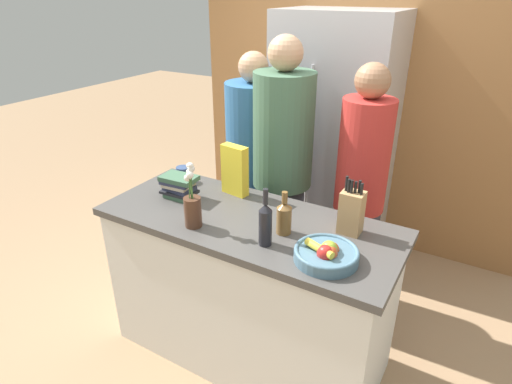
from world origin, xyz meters
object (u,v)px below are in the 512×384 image
at_px(coffee_mug, 183,174).
at_px(person_at_sink, 254,161).
at_px(bottle_oil, 284,217).
at_px(flower_vase, 192,206).
at_px(person_in_red_tee, 360,186).
at_px(cereal_box, 235,170).
at_px(fruit_bowl, 326,254).
at_px(bottle_vinegar, 265,223).
at_px(person_in_blue, 282,164).
at_px(book_stack, 179,186).
at_px(refrigerator, 333,141).
at_px(knife_block, 351,212).

xyz_separation_m(coffee_mug, person_at_sink, (0.21, 0.49, -0.04)).
bearing_deg(bottle_oil, person_at_sink, 129.66).
bearing_deg(flower_vase, person_in_red_tee, 55.04).
distance_m(cereal_box, bottle_oil, 0.51).
height_order(fruit_bowl, person_in_red_tee, person_in_red_tee).
bearing_deg(flower_vase, bottle_vinegar, 4.91).
relative_size(person_at_sink, person_in_blue, 0.93).
bearing_deg(person_in_blue, person_at_sink, 138.63).
relative_size(bottle_oil, person_at_sink, 0.13).
height_order(book_stack, person_at_sink, person_at_sink).
bearing_deg(fruit_bowl, bottle_vinegar, -176.81).
relative_size(refrigerator, coffee_mug, 17.71).
relative_size(knife_block, cereal_box, 1.00).
bearing_deg(person_in_red_tee, flower_vase, -106.14).
relative_size(refrigerator, person_in_red_tee, 1.13).
distance_m(knife_block, person_in_blue, 0.76).
bearing_deg(person_in_blue, book_stack, -143.17).
bearing_deg(bottle_oil, person_in_blue, 117.89).
bearing_deg(coffee_mug, person_at_sink, 66.64).
bearing_deg(refrigerator, person_in_blue, -94.41).
bearing_deg(person_at_sink, bottle_oil, -74.47).
bearing_deg(cereal_box, person_at_sink, 108.51).
xyz_separation_m(refrigerator, bottle_vinegar, (0.25, -1.49, 0.09)).
height_order(refrigerator, person_at_sink, refrigerator).
bearing_deg(book_stack, person_at_sink, 82.75).
height_order(coffee_mug, book_stack, book_stack).
distance_m(fruit_bowl, knife_block, 0.30).
bearing_deg(person_at_sink, coffee_mug, -137.49).
distance_m(cereal_box, bottle_vinegar, 0.57).
relative_size(coffee_mug, person_in_blue, 0.06).
height_order(bottle_vinegar, person_in_blue, person_in_blue).
relative_size(fruit_bowl, coffee_mug, 2.70).
bearing_deg(person_in_blue, bottle_vinegar, -90.09).
bearing_deg(person_in_red_tee, cereal_box, -126.68).
relative_size(knife_block, flower_vase, 0.85).
distance_m(flower_vase, person_in_red_tee, 1.02).
bearing_deg(book_stack, fruit_bowl, -9.92).
distance_m(refrigerator, bottle_oil, 1.39).
bearing_deg(book_stack, cereal_box, 39.27).
bearing_deg(knife_block, bottle_oil, -148.61).
relative_size(person_at_sink, person_in_red_tee, 1.00).
xyz_separation_m(knife_block, person_in_red_tee, (-0.11, 0.50, -0.09)).
distance_m(person_in_blue, person_in_red_tee, 0.50).
xyz_separation_m(cereal_box, bottle_oil, (0.44, -0.25, -0.06)).
height_order(flower_vase, person_at_sink, person_at_sink).
xyz_separation_m(refrigerator, coffee_mug, (-0.54, -1.13, 0.03)).
distance_m(knife_block, cereal_box, 0.72).
bearing_deg(refrigerator, book_stack, -107.35).
bearing_deg(coffee_mug, bottle_oil, -15.87).
height_order(knife_block, person_in_blue, person_in_blue).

